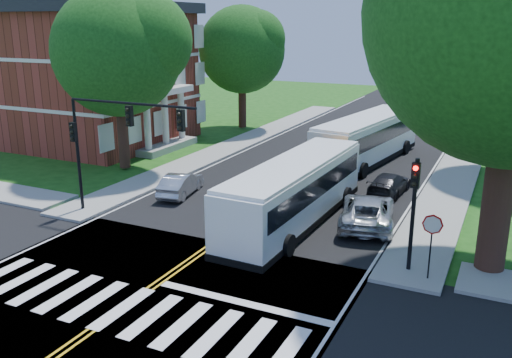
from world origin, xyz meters
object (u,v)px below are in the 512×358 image
Objects in this scene: bus_lead at (295,191)px; hatchback at (181,184)px; signal_nw at (112,131)px; bus_follow at (368,138)px; suv at (367,211)px; dark_sedan at (389,184)px; signal_ne at (414,200)px.

hatchback is at bearing -8.83° from bus_lead.
signal_nw reaches higher than bus_follow.
bus_lead reaches higher than suv.
bus_follow is at bearing -87.19° from suv.
bus_lead is 7.42m from dark_sedan.
hatchback is at bearing 30.91° from dark_sedan.
bus_follow is 3.30× the size of hatchback.
bus_lead is 2.95× the size of dark_sedan.
bus_lead is at bearing 69.59° from dark_sedan.
bus_lead is 13.10m from bus_follow.
signal_ne is at bearing 118.23° from bus_follow.
signal_ne is 6.82m from bus_lead.
suv reaches higher than hatchback.
signal_nw is 15.32m from dark_sedan.
suv is (3.09, -11.84, -0.97)m from bus_follow.
bus_follow is (-5.84, 16.17, -1.26)m from signal_ne.
dark_sedan is at bearing -112.58° from bus_lead.
signal_nw is 12.66m from suv.
bus_lead is at bearing 9.58° from suv.
suv is at bearing 95.67° from dark_sedan.
bus_lead reaches higher than hatchback.
dark_sedan is (2.95, -6.41, -1.11)m from bus_follow.
bus_lead is at bearing 20.85° from signal_nw.
bus_follow is 12.28m from suv.
bus_follow reaches higher than bus_lead.
signal_ne is 14.27m from hatchback.
signal_ne is (14.06, 0.01, -1.41)m from signal_nw.
signal_ne is 1.09× the size of dark_sedan.
dark_sedan is (10.46, 5.27, -0.05)m from hatchback.
bus_lead is (8.11, 3.09, -2.75)m from signal_nw.
signal_nw is 0.60× the size of bus_lead.
hatchback is at bearing 65.67° from bus_follow.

